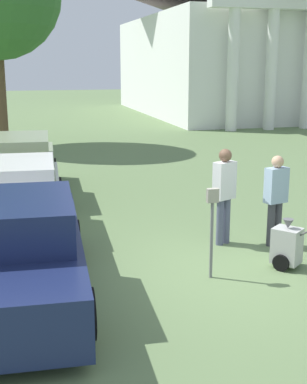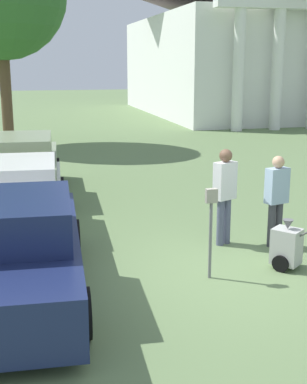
{
  "view_description": "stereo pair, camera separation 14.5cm",
  "coord_description": "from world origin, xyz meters",
  "px_view_note": "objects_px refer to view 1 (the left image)",
  "views": [
    {
      "loc": [
        -3.02,
        -7.55,
        3.35
      ],
      "look_at": [
        -0.7,
        1.39,
        1.1
      ],
      "focal_mm": 50.0,
      "sensor_mm": 36.0,
      "label": 1
    },
    {
      "loc": [
        -2.88,
        -7.59,
        3.35
      ],
      "look_at": [
        -0.7,
        1.39,
        1.1
      ],
      "focal_mm": 50.0,
      "sensor_mm": 36.0,
      "label": 2
    }
  ],
  "objects_px": {
    "parked_car_navy": "(18,251)",
    "parked_car_white": "(16,197)",
    "parking_meter": "(212,217)",
    "person_supervisor": "(276,195)",
    "equipment_cart": "(287,245)",
    "parked_car_sage": "(15,170)",
    "church": "(225,29)",
    "person_worker": "(224,190)"
  },
  "relations": [
    {
      "from": "parked_car_white",
      "to": "parked_car_sage",
      "type": "xyz_separation_m",
      "value": [
        -0.0,
        2.57,
        0.07
      ]
    },
    {
      "from": "person_worker",
      "to": "church",
      "type": "xyz_separation_m",
      "value": [
        9.9,
        24.8,
        4.38
      ]
    },
    {
      "from": "parked_car_white",
      "to": "person_worker",
      "type": "height_order",
      "value": "person_worker"
    },
    {
      "from": "parked_car_navy",
      "to": "parked_car_white",
      "type": "xyz_separation_m",
      "value": [
        0.0,
        3.32,
        -0.01
      ]
    },
    {
      "from": "parked_car_white",
      "to": "parked_car_sage",
      "type": "distance_m",
      "value": 2.57
    },
    {
      "from": "parked_car_navy",
      "to": "parked_car_white",
      "type": "bearing_deg",
      "value": 93.36
    },
    {
      "from": "person_supervisor",
      "to": "parked_car_sage",
      "type": "bearing_deg",
      "value": -60.92
    },
    {
      "from": "parked_car_navy",
      "to": "person_worker",
      "type": "xyz_separation_m",
      "value": [
        3.75,
        1.43,
        0.35
      ]
    },
    {
      "from": "parked_car_sage",
      "to": "parking_meter",
      "type": "height_order",
      "value": "parked_car_sage"
    },
    {
      "from": "parked_car_navy",
      "to": "person_worker",
      "type": "bearing_deg",
      "value": 24.26
    },
    {
      "from": "parked_car_navy",
      "to": "person_worker",
      "type": "distance_m",
      "value": 4.03
    },
    {
      "from": "parked_car_navy",
      "to": "parked_car_white",
      "type": "distance_m",
      "value": 3.32
    },
    {
      "from": "church",
      "to": "person_worker",
      "type": "bearing_deg",
      "value": -111.77
    },
    {
      "from": "person_worker",
      "to": "equipment_cart",
      "type": "height_order",
      "value": "person_worker"
    },
    {
      "from": "parked_car_white",
      "to": "parking_meter",
      "type": "distance_m",
      "value": 4.49
    },
    {
      "from": "church",
      "to": "parking_meter",
      "type": "bearing_deg",
      "value": -112.15
    },
    {
      "from": "parked_car_navy",
      "to": "equipment_cart",
      "type": "distance_m",
      "value": 4.33
    },
    {
      "from": "parked_car_sage",
      "to": "parked_car_white",
      "type": "bearing_deg",
      "value": -86.63
    },
    {
      "from": "parked_car_white",
      "to": "parking_meter",
      "type": "bearing_deg",
      "value": -45.39
    },
    {
      "from": "parked_car_sage",
      "to": "church",
      "type": "bearing_deg",
      "value": 59.5
    },
    {
      "from": "person_supervisor",
      "to": "equipment_cart",
      "type": "relative_size",
      "value": 1.71
    },
    {
      "from": "parked_car_sage",
      "to": "parking_meter",
      "type": "relative_size",
      "value": 3.62
    },
    {
      "from": "parked_car_navy",
      "to": "church",
      "type": "xyz_separation_m",
      "value": [
        13.65,
        26.23,
        4.73
      ]
    },
    {
      "from": "parking_meter",
      "to": "equipment_cart",
      "type": "height_order",
      "value": "parking_meter"
    },
    {
      "from": "parked_car_white",
      "to": "person_supervisor",
      "type": "distance_m",
      "value": 5.14
    },
    {
      "from": "parked_car_sage",
      "to": "person_supervisor",
      "type": "xyz_separation_m",
      "value": [
        4.65,
        -4.76,
        0.22
      ]
    },
    {
      "from": "person_worker",
      "to": "person_supervisor",
      "type": "bearing_deg",
      "value": 136.75
    },
    {
      "from": "parked_car_navy",
      "to": "parked_car_sage",
      "type": "xyz_separation_m",
      "value": [
        0.0,
        5.89,
        0.06
      ]
    },
    {
      "from": "parked_car_navy",
      "to": "parking_meter",
      "type": "height_order",
      "value": "parked_car_navy"
    },
    {
      "from": "parked_car_white",
      "to": "person_worker",
      "type": "distance_m",
      "value": 4.21
    },
    {
      "from": "parked_car_navy",
      "to": "parked_car_sage",
      "type": "relative_size",
      "value": 0.93
    },
    {
      "from": "parked_car_sage",
      "to": "person_worker",
      "type": "distance_m",
      "value": 5.83
    },
    {
      "from": "parked_car_sage",
      "to": "parked_car_navy",
      "type": "bearing_deg",
      "value": -86.63
    },
    {
      "from": "person_worker",
      "to": "person_supervisor",
      "type": "distance_m",
      "value": 0.95
    },
    {
      "from": "church",
      "to": "parked_car_navy",
      "type": "bearing_deg",
      "value": -117.49
    },
    {
      "from": "parked_car_navy",
      "to": "parked_car_white",
      "type": "height_order",
      "value": "parked_car_navy"
    },
    {
      "from": "person_supervisor",
      "to": "parked_car_white",
      "type": "bearing_deg",
      "value": -40.44
    },
    {
      "from": "parked_car_white",
      "to": "parked_car_sage",
      "type": "height_order",
      "value": "parked_car_sage"
    },
    {
      "from": "parked_car_sage",
      "to": "church",
      "type": "xyz_separation_m",
      "value": [
        13.65,
        20.34,
        4.68
      ]
    },
    {
      "from": "parking_meter",
      "to": "parked_car_navy",
      "type": "bearing_deg",
      "value": 179.01
    },
    {
      "from": "parking_meter",
      "to": "person_supervisor",
      "type": "distance_m",
      "value": 2.07
    },
    {
      "from": "parked_car_white",
      "to": "equipment_cart",
      "type": "xyz_separation_m",
      "value": [
        4.32,
        -3.28,
        -0.3
      ]
    }
  ]
}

